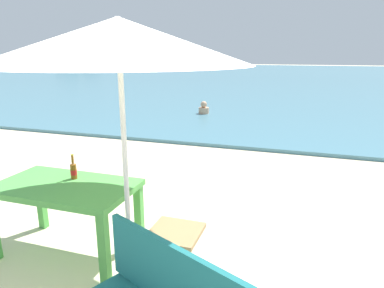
{
  "coord_description": "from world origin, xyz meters",
  "views": [
    {
      "loc": [
        1.13,
        -2.09,
        2.04
      ],
      "look_at": [
        -0.54,
        3.0,
        0.6
      ],
      "focal_mm": 32.03,
      "sensor_mm": 36.0,
      "label": 1
    }
  ],
  "objects": [
    {
      "name": "side_table_wood",
      "position": [
        0.16,
        0.41,
        0.35
      ],
      "size": [
        0.44,
        0.44,
        0.54
      ],
      "color": "#9E7A51",
      "rests_on": "ground_plane"
    },
    {
      "name": "sea_water",
      "position": [
        0.0,
        30.0,
        0.04
      ],
      "size": [
        120.0,
        50.0,
        0.08
      ],
      "primitive_type": "cube",
      "color": "teal",
      "rests_on": "ground_plane"
    },
    {
      "name": "beer_bottle_amber",
      "position": [
        -1.09,
        0.72,
        0.85
      ],
      "size": [
        0.07,
        0.07,
        0.26
      ],
      "color": "brown",
      "rests_on": "picnic_table_green"
    },
    {
      "name": "picnic_table_green",
      "position": [
        -1.08,
        0.55,
        0.65
      ],
      "size": [
        1.4,
        0.8,
        0.76
      ],
      "color": "#4C9E47",
      "rests_on": "ground_plane"
    },
    {
      "name": "swimmer_person",
      "position": [
        -1.99,
        8.66,
        0.24
      ],
      "size": [
        0.34,
        0.34,
        0.41
      ],
      "color": "tan",
      "rests_on": "sea_water"
    },
    {
      "name": "patio_umbrella",
      "position": [
        -0.26,
        0.34,
        2.12
      ],
      "size": [
        2.1,
        2.1,
        2.3
      ],
      "color": "silver",
      "rests_on": "ground_plane"
    },
    {
      "name": "boat_fishing_trawler",
      "position": [
        -26.72,
        35.74,
        0.85
      ],
      "size": [
        5.9,
        1.61,
        2.15
      ],
      "color": "#4C4C4C",
      "rests_on": "sea_water"
    }
  ]
}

